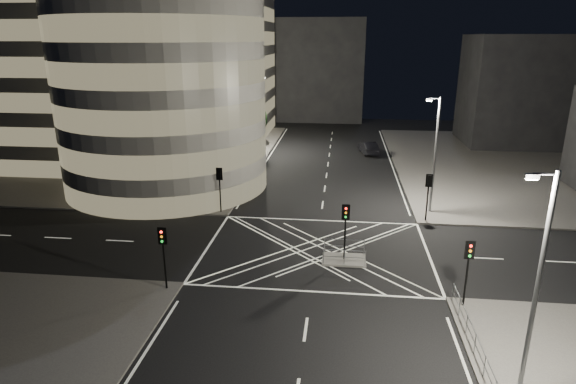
# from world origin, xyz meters

# --- Properties ---
(ground) EXTENTS (120.00, 120.00, 0.00)m
(ground) POSITION_xyz_m (0.00, 0.00, 0.00)
(ground) COLOR black
(ground) RESTS_ON ground
(sidewalk_far_left) EXTENTS (42.00, 42.00, 0.15)m
(sidewalk_far_left) POSITION_xyz_m (-29.00, 27.00, 0.07)
(sidewalk_far_left) COLOR #524F4D
(sidewalk_far_left) RESTS_ON ground
(sidewalk_far_right) EXTENTS (42.00, 42.00, 0.15)m
(sidewalk_far_right) POSITION_xyz_m (29.00, 27.00, 0.07)
(sidewalk_far_right) COLOR #524F4D
(sidewalk_far_right) RESTS_ON ground
(central_island) EXTENTS (3.00, 2.00, 0.15)m
(central_island) POSITION_xyz_m (2.00, -1.50, 0.07)
(central_island) COLOR slate
(central_island) RESTS_ON ground
(office_tower_curved) EXTENTS (30.00, 29.00, 27.20)m
(office_tower_curved) POSITION_xyz_m (-20.74, 18.74, 12.65)
(office_tower_curved) COLOR gray
(office_tower_curved) RESTS_ON sidewalk_far_left
(office_block_rear) EXTENTS (24.00, 16.00, 22.00)m
(office_block_rear) POSITION_xyz_m (-22.00, 42.00, 11.15)
(office_block_rear) COLOR gray
(office_block_rear) RESTS_ON sidewalk_far_left
(building_right_far) EXTENTS (14.00, 12.00, 15.00)m
(building_right_far) POSITION_xyz_m (26.00, 40.00, 7.65)
(building_right_far) COLOR black
(building_right_far) RESTS_ON sidewalk_far_right
(building_far_end) EXTENTS (18.00, 8.00, 18.00)m
(building_far_end) POSITION_xyz_m (-4.00, 58.00, 9.00)
(building_far_end) COLOR black
(building_far_end) RESTS_ON ground
(tree_a) EXTENTS (4.34, 4.34, 6.69)m
(tree_a) POSITION_xyz_m (-10.50, 9.00, 4.34)
(tree_a) COLOR black
(tree_a) RESTS_ON sidewalk_far_left
(tree_b) EXTENTS (4.61, 4.61, 7.83)m
(tree_b) POSITION_xyz_m (-10.50, 15.00, 5.32)
(tree_b) COLOR black
(tree_b) RESTS_ON sidewalk_far_left
(tree_c) EXTENTS (3.76, 3.76, 6.59)m
(tree_c) POSITION_xyz_m (-10.50, 21.00, 4.56)
(tree_c) COLOR black
(tree_c) RESTS_ON sidewalk_far_left
(tree_d) EXTENTS (5.18, 5.18, 8.08)m
(tree_d) POSITION_xyz_m (-10.50, 27.00, 5.24)
(tree_d) COLOR black
(tree_d) RESTS_ON sidewalk_far_left
(tree_e) EXTENTS (3.62, 3.62, 5.98)m
(tree_e) POSITION_xyz_m (-10.50, 33.00, 4.03)
(tree_e) COLOR black
(tree_e) RESTS_ON sidewalk_far_left
(traffic_signal_fl) EXTENTS (0.55, 0.22, 4.00)m
(traffic_signal_fl) POSITION_xyz_m (-8.80, 6.80, 2.91)
(traffic_signal_fl) COLOR black
(traffic_signal_fl) RESTS_ON sidewalk_far_left
(traffic_signal_nl) EXTENTS (0.55, 0.22, 4.00)m
(traffic_signal_nl) POSITION_xyz_m (-8.80, -6.80, 2.91)
(traffic_signal_nl) COLOR black
(traffic_signal_nl) RESTS_ON sidewalk_near_left
(traffic_signal_fr) EXTENTS (0.55, 0.22, 4.00)m
(traffic_signal_fr) POSITION_xyz_m (8.80, 6.80, 2.91)
(traffic_signal_fr) COLOR black
(traffic_signal_fr) RESTS_ON sidewalk_far_right
(traffic_signal_nr) EXTENTS (0.55, 0.22, 4.00)m
(traffic_signal_nr) POSITION_xyz_m (8.80, -6.80, 2.91)
(traffic_signal_nr) COLOR black
(traffic_signal_nr) RESTS_ON sidewalk_near_right
(traffic_signal_island) EXTENTS (0.55, 0.22, 4.00)m
(traffic_signal_island) POSITION_xyz_m (2.00, -1.50, 2.91)
(traffic_signal_island) COLOR black
(traffic_signal_island) RESTS_ON central_island
(street_lamp_left_near) EXTENTS (1.25, 0.25, 10.00)m
(street_lamp_left_near) POSITION_xyz_m (-9.44, 12.00, 5.54)
(street_lamp_left_near) COLOR slate
(street_lamp_left_near) RESTS_ON sidewalk_far_left
(street_lamp_left_far) EXTENTS (1.25, 0.25, 10.00)m
(street_lamp_left_far) POSITION_xyz_m (-9.44, 30.00, 5.54)
(street_lamp_left_far) COLOR slate
(street_lamp_left_far) RESTS_ON sidewalk_far_left
(street_lamp_right_far) EXTENTS (1.25, 0.25, 10.00)m
(street_lamp_right_far) POSITION_xyz_m (9.44, 9.00, 5.54)
(street_lamp_right_far) COLOR slate
(street_lamp_right_far) RESTS_ON sidewalk_far_right
(street_lamp_right_near) EXTENTS (1.25, 0.25, 10.00)m
(street_lamp_right_near) POSITION_xyz_m (9.44, -14.00, 5.54)
(street_lamp_right_near) COLOR slate
(street_lamp_right_near) RESTS_ON sidewalk_near_right
(railing_near_right) EXTENTS (0.06, 11.70, 1.10)m
(railing_near_right) POSITION_xyz_m (8.30, -12.15, 0.70)
(railing_near_right) COLOR slate
(railing_near_right) RESTS_ON sidewalk_near_right
(railing_island_south) EXTENTS (2.80, 0.06, 1.10)m
(railing_island_south) POSITION_xyz_m (2.00, -2.40, 0.70)
(railing_island_south) COLOR slate
(railing_island_south) RESTS_ON central_island
(railing_island_north) EXTENTS (2.80, 0.06, 1.10)m
(railing_island_north) POSITION_xyz_m (2.00, -0.60, 0.70)
(railing_island_north) COLOR slate
(railing_island_north) RESTS_ON central_island
(sedan) EXTENTS (2.70, 5.14, 1.61)m
(sedan) POSITION_xyz_m (5.12, 31.27, 0.81)
(sedan) COLOR black
(sedan) RESTS_ON ground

